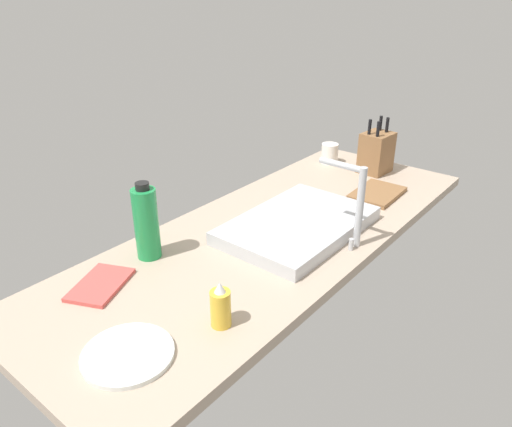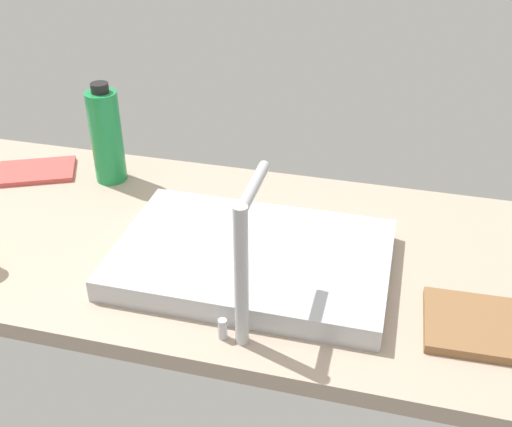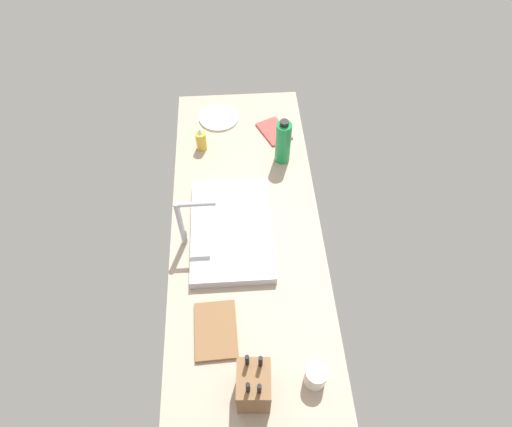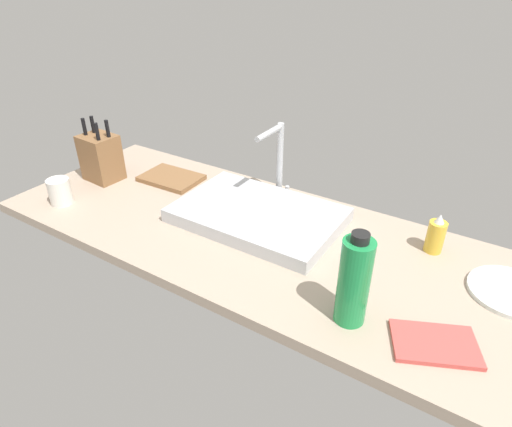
# 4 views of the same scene
# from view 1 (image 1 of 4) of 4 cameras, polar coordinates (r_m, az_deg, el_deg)

# --- Properties ---
(countertop_slab) EXTENTS (1.82, 0.67, 0.04)m
(countertop_slab) POSITION_cam_1_polar(r_m,az_deg,el_deg) (1.69, 2.10, -2.56)
(countertop_slab) COLOR tan
(countertop_slab) RESTS_ON ground
(sink_basin) EXTENTS (0.54, 0.35, 0.05)m
(sink_basin) POSITION_cam_1_polar(r_m,az_deg,el_deg) (1.68, 4.95, -1.37)
(sink_basin) COLOR #B7BABF
(sink_basin) RESTS_ON countertop_slab
(faucet) EXTENTS (0.06, 0.17, 0.27)m
(faucet) POSITION_cam_1_polar(r_m,az_deg,el_deg) (1.56, 11.52, 1.78)
(faucet) COLOR #B7BABF
(faucet) RESTS_ON countertop_slab
(knife_block) EXTENTS (0.14, 0.12, 0.24)m
(knife_block) POSITION_cam_1_polar(r_m,az_deg,el_deg) (2.23, 13.97, 7.01)
(knife_block) COLOR brown
(knife_block) RESTS_ON countertop_slab
(cutting_board) EXTENTS (0.24, 0.17, 0.02)m
(cutting_board) POSITION_cam_1_polar(r_m,az_deg,el_deg) (2.01, 14.08, 2.32)
(cutting_board) COLOR brown
(cutting_board) RESTS_ON countertop_slab
(soap_bottle) EXTENTS (0.05, 0.05, 0.13)m
(soap_bottle) POSITION_cam_1_polar(r_m,az_deg,el_deg) (1.23, -4.20, -10.91)
(soap_bottle) COLOR gold
(soap_bottle) RESTS_ON countertop_slab
(water_bottle) EXTENTS (0.08, 0.08, 0.25)m
(water_bottle) POSITION_cam_1_polar(r_m,az_deg,el_deg) (1.52, -12.80, -1.07)
(water_bottle) COLOR #1E8E47
(water_bottle) RESTS_ON countertop_slab
(dinner_plate) EXTENTS (0.22, 0.22, 0.01)m
(dinner_plate) POSITION_cam_1_polar(r_m,az_deg,el_deg) (1.21, -14.85, -15.73)
(dinner_plate) COLOR silver
(dinner_plate) RESTS_ON countertop_slab
(dish_towel) EXTENTS (0.22, 0.19, 0.01)m
(dish_towel) POSITION_cam_1_polar(r_m,az_deg,el_deg) (1.46, -17.85, -7.97)
(dish_towel) COLOR #CC4C47
(dish_towel) RESTS_ON countertop_slab
(coffee_mug) EXTENTS (0.08, 0.08, 0.09)m
(coffee_mug) POSITION_cam_1_polar(r_m,az_deg,el_deg) (2.32, 8.67, 7.00)
(coffee_mug) COLOR silver
(coffee_mug) RESTS_ON countertop_slab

